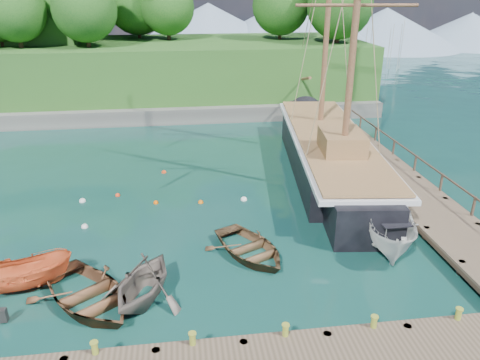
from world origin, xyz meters
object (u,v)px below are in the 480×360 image
object	(u,v)px
rowboat_1	(144,299)
rowboat_0	(89,303)
motorboat_orange	(24,289)
schooner	(329,156)
rowboat_2	(250,255)
cabin_boat_white	(388,247)

from	to	relation	value
rowboat_1	rowboat_0	bearing A→B (deg)	-158.32
motorboat_orange	rowboat_1	bearing A→B (deg)	-116.45
schooner	rowboat_0	bearing A→B (deg)	-131.13
rowboat_2	rowboat_0	bearing A→B (deg)	175.92
rowboat_2	motorboat_orange	bearing A→B (deg)	162.52
rowboat_1	motorboat_orange	size ratio (longest dim) A/B	0.97
schooner	motorboat_orange	bearing A→B (deg)	-139.47
motorboat_orange	schooner	size ratio (longest dim) A/B	0.15
rowboat_0	schooner	xyz separation A→B (m)	(13.04, 11.76, 1.03)
rowboat_0	rowboat_1	bearing A→B (deg)	-37.08
rowboat_1	motorboat_orange	xyz separation A→B (m)	(-4.74, 1.30, 0.00)
motorboat_orange	cabin_boat_white	world-z (taller)	cabin_boat_white
rowboat_1	motorboat_orange	bearing A→B (deg)	-172.76
rowboat_2	cabin_boat_white	xyz separation A→B (m)	(6.38, -0.18, 0.00)
rowboat_0	rowboat_2	distance (m)	7.03
cabin_boat_white	schooner	distance (m)	9.42
rowboat_0	rowboat_1	world-z (taller)	rowboat_1
rowboat_2	rowboat_1	bearing A→B (deg)	-175.44
rowboat_2	schooner	bearing A→B (deg)	29.25
motorboat_orange	cabin_boat_white	size ratio (longest dim) A/B	0.71
rowboat_0	schooner	size ratio (longest dim) A/B	0.19
motorboat_orange	rowboat_2	bearing A→B (deg)	-93.10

